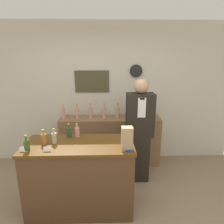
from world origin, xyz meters
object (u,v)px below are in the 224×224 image
object	(u,v)px
potted_plant	(142,109)
tape_dispenser	(129,149)
shopkeeper	(139,132)
paper_bag	(127,138)

from	to	relation	value
potted_plant	tape_dispenser	bearing A→B (deg)	-105.92
potted_plant	shopkeeper	bearing A→B (deg)	-104.12
shopkeeper	potted_plant	distance (m)	0.64
paper_bag	tape_dispenser	xyz separation A→B (m)	(0.02, -0.04, -0.12)
shopkeeper	paper_bag	xyz separation A→B (m)	(-0.30, -0.85, 0.25)
shopkeeper	tape_dispenser	world-z (taller)	shopkeeper
potted_plant	paper_bag	bearing A→B (deg)	-107.21
shopkeeper	paper_bag	distance (m)	0.94
paper_bag	shopkeeper	bearing A→B (deg)	70.76
paper_bag	tape_dispenser	distance (m)	0.13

